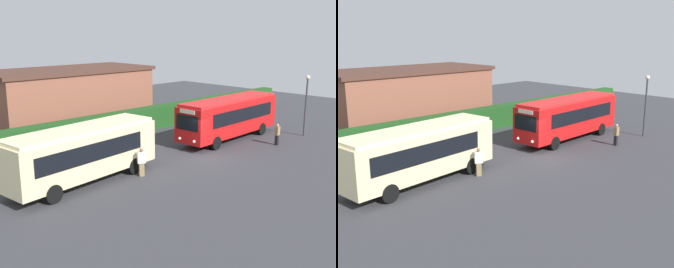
# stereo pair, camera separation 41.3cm
# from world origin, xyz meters

# --- Properties ---
(ground_plane) EXTENTS (64.00, 64.00, 0.00)m
(ground_plane) POSITION_xyz_m (0.00, 0.00, 0.00)
(ground_plane) COLOR #38383D
(bus_cream) EXTENTS (9.78, 3.57, 3.26)m
(bus_cream) POSITION_xyz_m (-8.49, 1.50, 1.87)
(bus_cream) COLOR beige
(bus_cream) RESTS_ON ground_plane
(bus_red) EXTENTS (10.35, 2.88, 3.34)m
(bus_red) POSITION_xyz_m (5.39, 1.88, 1.91)
(bus_red) COLOR red
(bus_red) RESTS_ON ground_plane
(person_left) EXTENTS (0.54, 0.46, 1.73)m
(person_left) POSITION_xyz_m (-5.37, 0.05, 0.91)
(person_left) COLOR olive
(person_left) RESTS_ON ground_plane
(person_center) EXTENTS (0.48, 0.56, 1.72)m
(person_center) POSITION_xyz_m (-4.79, 3.81, 0.90)
(person_center) COLOR black
(person_center) RESTS_ON ground_plane
(person_right) EXTENTS (0.36, 0.45, 1.92)m
(person_right) POSITION_xyz_m (6.32, 4.54, 1.03)
(person_right) COLOR #4C6B47
(person_right) RESTS_ON ground_plane
(person_far) EXTENTS (0.41, 0.29, 1.65)m
(person_far) POSITION_xyz_m (6.65, -1.80, 0.87)
(person_far) COLOR black
(person_far) RESTS_ON ground_plane
(hedge_row) EXTENTS (44.00, 1.18, 1.96)m
(hedge_row) POSITION_xyz_m (0.00, 9.00, 0.98)
(hedge_row) COLOR #1C4C1B
(hedge_row) RESTS_ON ground_plane
(depot_building) EXTENTS (14.35, 6.73, 5.34)m
(depot_building) POSITION_xyz_m (-1.74, 13.83, 2.68)
(depot_building) COLOR brown
(depot_building) RESTS_ON ground_plane
(traffic_cone) EXTENTS (0.36, 0.36, 0.60)m
(traffic_cone) POSITION_xyz_m (-0.58, 5.18, 0.30)
(traffic_cone) COLOR orange
(traffic_cone) RESTS_ON ground_plane
(lamppost) EXTENTS (0.36, 0.36, 5.02)m
(lamppost) POSITION_xyz_m (10.79, -1.79, 3.18)
(lamppost) COLOR #38383D
(lamppost) RESTS_ON ground_plane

